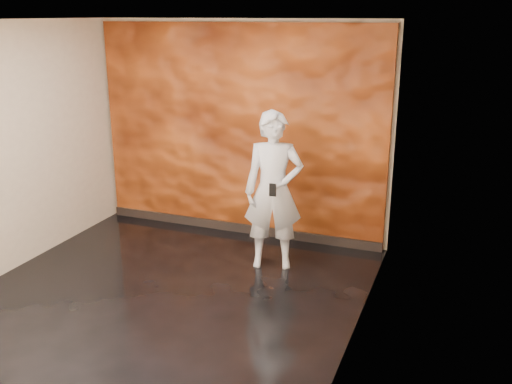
{
  "coord_description": "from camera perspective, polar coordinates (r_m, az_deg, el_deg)",
  "views": [
    {
      "loc": [
        2.84,
        -4.79,
        2.86
      ],
      "look_at": [
        0.79,
        0.54,
        1.06
      ],
      "focal_mm": 40.0,
      "sensor_mm": 36.0,
      "label": 1
    }
  ],
  "objects": [
    {
      "name": "room",
      "position": [
        5.76,
        -9.32,
        2.54
      ],
      "size": [
        4.02,
        4.02,
        2.81
      ],
      "color": "black",
      "rests_on": "ground"
    },
    {
      "name": "feature_wall",
      "position": [
        7.47,
        -1.76,
        6.03
      ],
      "size": [
        3.9,
        0.06,
        2.75
      ],
      "primitive_type": "cube",
      "color": "#C3581B",
      "rests_on": "ground"
    },
    {
      "name": "baseboard",
      "position": [
        7.8,
        -1.78,
        -3.57
      ],
      "size": [
        3.9,
        0.04,
        0.12
      ],
      "primitive_type": "cube",
      "color": "black",
      "rests_on": "ground"
    },
    {
      "name": "man",
      "position": [
        6.51,
        1.77,
        0.11
      ],
      "size": [
        0.77,
        0.62,
        1.84
      ],
      "primitive_type": "imported",
      "rotation": [
        0.0,
        0.0,
        0.31
      ],
      "color": "#A1A5AF",
      "rests_on": "ground"
    },
    {
      "name": "phone",
      "position": [
        6.22,
        1.68,
        0.21
      ],
      "size": [
        0.08,
        0.02,
        0.15
      ],
      "primitive_type": "cube",
      "rotation": [
        0.0,
        0.0,
        0.09
      ],
      "color": "black",
      "rests_on": "man"
    }
  ]
}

